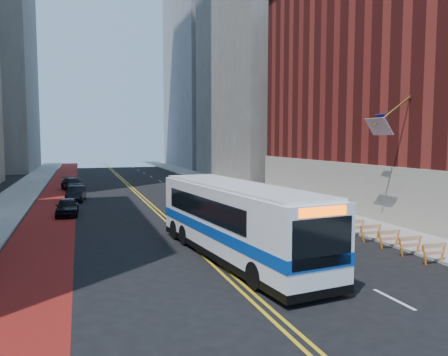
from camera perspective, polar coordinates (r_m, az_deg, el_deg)
ground at (r=16.85m, az=3.49°, el=-15.07°), size 160.00×160.00×0.00m
sidewalk_left at (r=45.45m, az=-25.95°, el=-2.73°), size 4.00×140.00×0.15m
sidewalk_right at (r=48.48m, az=3.44°, el=-1.78°), size 4.00×140.00×0.15m
bus_lane_paint at (r=45.10m, az=-21.03°, el=-2.70°), size 3.60×140.00×0.01m
center_line_inner at (r=45.41m, az=-10.99°, el=-2.41°), size 0.14×140.00×0.01m
center_line_outer at (r=45.46m, az=-10.54°, el=-2.39°), size 0.14×140.00×0.01m
lane_dashes at (r=54.07m, az=-6.85°, el=-1.17°), size 0.14×98.20×0.01m
midrise_right_near at (r=70.48m, az=6.52°, el=16.60°), size 18.00×26.00×40.00m
midrise_right_far at (r=99.78m, az=-0.51°, el=17.56°), size 20.00×28.00×55.00m
construction_barriers at (r=24.39m, az=21.90°, el=-7.45°), size 1.42×10.91×1.00m
transit_bus at (r=21.35m, az=1.45°, el=-5.45°), size 4.46×13.57×3.66m
car_a at (r=35.63m, az=-19.81°, el=-3.54°), size 1.74×4.02×1.35m
car_b at (r=43.64m, az=-18.77°, el=-1.95°), size 1.93×4.42×1.41m
car_c at (r=53.28m, az=-19.18°, el=-0.75°), size 2.98×5.18×1.41m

